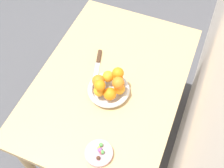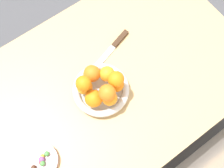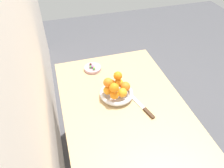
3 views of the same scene
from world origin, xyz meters
The scene contains 21 objects.
ground_plane centered at (0.00, 0.00, 0.00)m, with size 6.00×6.00×0.00m, color #4C4C51.
wall_back centered at (0.00, 0.49, 1.25)m, with size 4.00×0.05×2.50m, color beige.
dining_table centered at (0.00, 0.00, 0.65)m, with size 1.10×0.76×0.74m.
fruit_bowl centered at (0.08, 0.02, 0.76)m, with size 0.22×0.22×0.04m.
candy_dish centered at (0.40, 0.11, 0.75)m, with size 0.13×0.13×0.02m, color #B28C99.
orange_0 centered at (0.08, 0.08, 0.81)m, with size 0.06×0.06×0.06m, color orange.
orange_1 centered at (0.03, 0.05, 0.81)m, with size 0.06×0.06×0.06m, color orange.
orange_2 centered at (0.03, 0.00, 0.81)m, with size 0.06×0.06×0.06m, color orange.
orange_3 centered at (0.08, -0.03, 0.81)m, with size 0.06×0.06×0.06m, color orange.
orange_4 centered at (0.13, -0.01, 0.81)m, with size 0.06×0.06×0.06m, color orange.
orange_5 centered at (0.13, 0.05, 0.81)m, with size 0.06×0.06×0.06m, color orange.
orange_6 centered at (0.13, 0.00, 0.87)m, with size 0.06×0.06×0.06m, color orange.
orange_7 centered at (0.03, 0.05, 0.87)m, with size 0.06×0.06×0.06m, color orange.
orange_8 centered at (0.09, 0.08, 0.87)m, with size 0.06×0.06×0.06m, color orange.
candy_ball_0 centered at (0.43, 0.12, 0.77)m, with size 0.02×0.02×0.02m, color #472819.
candy_ball_1 centered at (0.39, 0.10, 0.77)m, with size 0.02×0.02×0.02m, color gold.
candy_ball_2 centered at (0.40, 0.12, 0.77)m, with size 0.02×0.02×0.02m, color #C6384C.
candy_ball_3 centered at (0.37, 0.11, 0.77)m, with size 0.02×0.02×0.02m, color #4C9947.
candy_ball_4 centered at (0.39, 0.11, 0.77)m, with size 0.02×0.02×0.02m, color #8C4C99.
candy_ball_5 centered at (0.40, 0.13, 0.77)m, with size 0.02×0.02×0.02m, color #4C9947.
knife centered at (-0.06, -0.10, 0.75)m, with size 0.26×0.09×0.01m.
Camera 3 is at (-0.89, 0.34, 1.74)m, focal length 35.00 mm.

